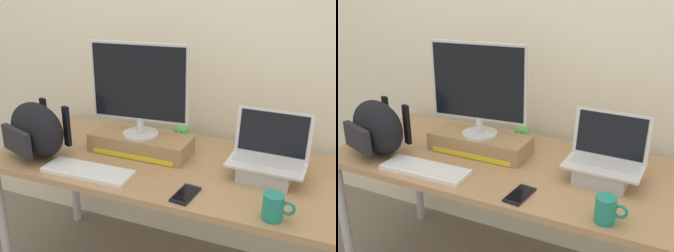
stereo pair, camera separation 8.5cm
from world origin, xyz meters
The scene contains 10 objects.
back_wall centered at (0.00, 0.47, 1.30)m, with size 7.00×0.10×2.60m, color silver.
desk centered at (0.00, 0.00, 0.65)m, with size 1.71×0.74×0.72m.
toner_box_yellow centered at (-0.17, 0.05, 0.77)m, with size 0.50×0.20×0.09m.
desktop_monitor centered at (-0.17, 0.05, 1.06)m, with size 0.48×0.18×0.46m.
open_laptop centered at (0.46, 0.02, 0.79)m, with size 0.34×0.22×0.28m.
external_keyboard centered at (-0.28, -0.26, 0.74)m, with size 0.41×0.15×0.02m.
messenger_backpack centered at (-0.62, -0.18, 0.86)m, with size 0.41×0.30×0.27m.
coffee_mug centered at (0.54, -0.30, 0.78)m, with size 0.12×0.08×0.10m.
cell_phone centered at (0.19, -0.26, 0.73)m, with size 0.09×0.16×0.01m.
plush_toy centered at (-0.04, 0.27, 0.77)m, with size 0.08×0.08×0.08m.
Camera 1 is at (0.68, -1.60, 1.56)m, focal length 42.99 mm.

